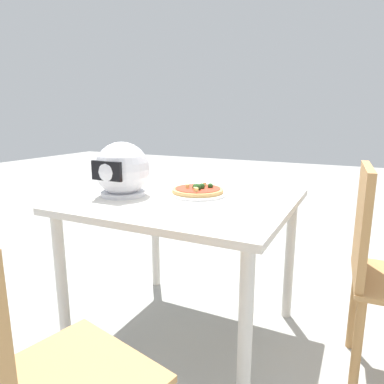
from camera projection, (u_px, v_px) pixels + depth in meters
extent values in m
plane|color=#9E9E99|center=(187.00, 333.00, 1.79)|extent=(14.00, 14.00, 0.00)
cube|color=beige|center=(186.00, 201.00, 1.64)|extent=(0.97, 0.90, 0.03)
cylinder|color=beige|center=(289.00, 258.00, 1.87)|extent=(0.05, 0.05, 0.69)
cylinder|color=beige|center=(155.00, 235.00, 2.24)|extent=(0.05, 0.05, 0.69)
cylinder|color=beige|center=(245.00, 340.00, 1.19)|extent=(0.05, 0.05, 0.69)
cylinder|color=beige|center=(62.00, 287.00, 1.55)|extent=(0.05, 0.05, 0.69)
cylinder|color=white|center=(198.00, 194.00, 1.69)|extent=(0.29, 0.29, 0.01)
cylinder|color=tan|center=(198.00, 190.00, 1.69)|extent=(0.25, 0.25, 0.02)
cylinder|color=red|center=(198.00, 188.00, 1.68)|extent=(0.22, 0.22, 0.00)
sphere|color=#234C1E|center=(195.00, 187.00, 1.67)|extent=(0.03, 0.03, 0.03)
sphere|color=#234C1E|center=(210.00, 186.00, 1.69)|extent=(0.03, 0.03, 0.03)
sphere|color=#234C1E|center=(197.00, 188.00, 1.64)|extent=(0.04, 0.04, 0.04)
sphere|color=#234C1E|center=(202.00, 187.00, 1.67)|extent=(0.03, 0.03, 0.03)
cylinder|color=#E0D172|center=(187.00, 186.00, 1.69)|extent=(0.02, 0.02, 0.02)
cylinder|color=#E0D172|center=(196.00, 190.00, 1.60)|extent=(0.02, 0.02, 0.02)
cylinder|color=#E0D172|center=(195.00, 189.00, 1.62)|extent=(0.02, 0.02, 0.02)
cylinder|color=#E0D172|center=(205.00, 184.00, 1.73)|extent=(0.02, 0.02, 0.02)
sphere|color=silver|center=(122.00, 169.00, 1.65)|extent=(0.26, 0.26, 0.26)
cylinder|color=silver|center=(123.00, 193.00, 1.68)|extent=(0.21, 0.21, 0.02)
cube|color=black|center=(107.00, 171.00, 1.55)|extent=(0.16, 0.02, 0.09)
cube|color=#B7844C|center=(362.00, 222.00, 1.39)|extent=(0.05, 0.38, 0.45)
cylinder|color=#B7844C|center=(353.00, 306.00, 1.64)|extent=(0.04, 0.04, 0.43)
cylinder|color=#B7844C|center=(357.00, 350.00, 1.33)|extent=(0.04, 0.04, 0.43)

